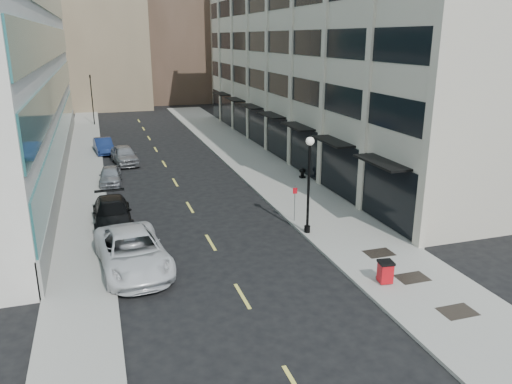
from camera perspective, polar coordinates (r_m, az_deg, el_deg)
ground at (r=19.75m, az=0.10°, el=-14.49°), size 160.00×160.00×0.00m
sidewalk_right at (r=39.51m, az=1.57°, el=2.13°), size 5.00×80.00×0.15m
sidewalk_left at (r=37.46m, az=-19.09°, el=0.31°), size 3.00×80.00×0.15m
building_right at (r=48.33m, az=9.81°, el=15.38°), size 15.30×46.50×18.25m
skyline_tan_near at (r=84.07m, az=-17.94°, el=18.96°), size 14.00×18.00×28.00m
skyline_tan_far at (r=94.40m, az=-24.13°, el=16.23°), size 12.00×14.00×22.00m
skyline_stone at (r=85.19m, az=-2.06°, el=17.01°), size 10.00×14.00×20.00m
grate_near at (r=21.51m, az=22.04°, el=-12.54°), size 1.40×1.00×0.01m
grate_mid at (r=23.57m, az=17.43°, el=-9.33°), size 1.40×1.00×0.01m
grate_far at (r=25.67m, az=13.88°, el=-6.78°), size 1.40×1.00×0.01m
road_centerline at (r=34.96m, az=-8.46°, el=-0.20°), size 0.15×68.20×0.01m
traffic_signal at (r=64.15m, az=-18.44°, el=12.25°), size 0.66×0.66×6.98m
car_white_van at (r=23.97m, az=-13.94°, el=-6.64°), size 3.56×6.65×1.78m
car_black_pickup at (r=29.74m, az=-16.10°, el=-2.35°), size 2.17×5.23×1.51m
car_silver_sedan at (r=38.25m, az=-16.30°, el=1.83°), size 1.82×3.98×1.32m
car_blue_sedan at (r=48.76m, az=-17.03°, el=5.06°), size 1.90×4.42×1.41m
car_grey_sedan at (r=44.09m, az=-14.81°, el=4.11°), size 2.44×4.82×1.57m
trash_bin at (r=22.61m, az=14.56°, el=-8.74°), size 0.69×0.74×1.01m
lamppost at (r=26.61m, az=6.06°, el=1.80°), size 0.45×0.45×5.43m
sign_post at (r=28.78m, az=4.46°, el=-0.67°), size 0.25×0.08×2.14m
urn_planter at (r=38.08m, az=5.33°, el=2.30°), size 0.53×0.53×0.74m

